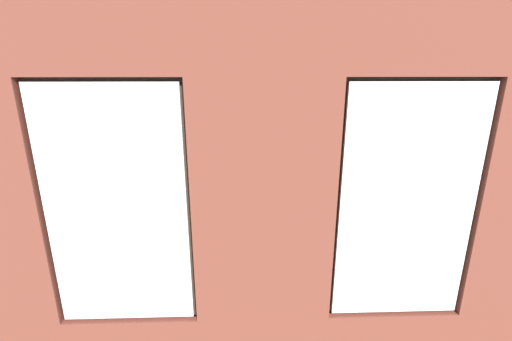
# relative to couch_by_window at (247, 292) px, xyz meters

# --- Properties ---
(ground_plane) EXTENTS (6.85, 6.51, 0.10)m
(ground_plane) POSITION_rel_couch_by_window_xyz_m (-0.13, -2.23, -0.38)
(ground_plane) COLOR brown
(brick_wall_with_windows) EXTENTS (6.25, 0.30, 3.59)m
(brick_wall_with_windows) POSITION_rel_couch_by_window_xyz_m (-0.13, 0.65, 1.47)
(brick_wall_with_windows) COLOR brown
(brick_wall_with_windows) RESTS_ON ground_plane
(white_wall_right) EXTENTS (0.10, 5.51, 3.59)m
(white_wall_right) POSITION_rel_couch_by_window_xyz_m (2.95, -2.03, 1.46)
(white_wall_right) COLOR silver
(white_wall_right) RESTS_ON ground_plane
(couch_by_window) EXTENTS (1.90, 0.87, 0.80)m
(couch_by_window) POSITION_rel_couch_by_window_xyz_m (0.00, 0.00, 0.00)
(couch_by_window) COLOR black
(couch_by_window) RESTS_ON ground_plane
(couch_left) EXTENTS (0.95, 2.05, 0.80)m
(couch_left) POSITION_rel_couch_by_window_xyz_m (-2.55, -2.25, -0.00)
(couch_left) COLOR black
(couch_left) RESTS_ON ground_plane
(coffee_table) EXTENTS (1.58, 0.88, 0.42)m
(coffee_table) POSITION_rel_couch_by_window_xyz_m (-0.22, -2.12, 0.04)
(coffee_table) COLOR tan
(coffee_table) RESTS_ON ground_plane
(cup_ceramic) EXTENTS (0.09, 0.09, 0.10)m
(cup_ceramic) POSITION_rel_couch_by_window_xyz_m (-0.02, -2.23, 0.14)
(cup_ceramic) COLOR #33567F
(cup_ceramic) RESTS_ON coffee_table
(candle_jar) EXTENTS (0.08, 0.08, 0.10)m
(candle_jar) POSITION_rel_couch_by_window_xyz_m (-0.22, -2.12, 0.14)
(candle_jar) COLOR #B7333D
(candle_jar) RESTS_ON coffee_table
(table_plant_small) EXTENTS (0.12, 0.12, 0.20)m
(table_plant_small) POSITION_rel_couch_by_window_xyz_m (0.26, -1.99, 0.20)
(table_plant_small) COLOR gray
(table_plant_small) RESTS_ON coffee_table
(remote_silver) EXTENTS (0.17, 0.12, 0.02)m
(remote_silver) POSITION_rel_couch_by_window_xyz_m (-0.33, -1.99, 0.10)
(remote_silver) COLOR #B2B2B7
(remote_silver) RESTS_ON coffee_table
(media_console) EXTENTS (1.24, 0.42, 0.45)m
(media_console) POSITION_rel_couch_by_window_xyz_m (2.65, -2.75, -0.10)
(media_console) COLOR black
(media_console) RESTS_ON ground_plane
(tv_flatscreen) EXTENTS (0.92, 0.20, 0.67)m
(tv_flatscreen) POSITION_rel_couch_by_window_xyz_m (2.65, -2.76, 0.46)
(tv_flatscreen) COLOR black
(tv_flatscreen) RESTS_ON media_console
(papasan_chair) EXTENTS (1.02, 1.02, 0.66)m
(papasan_chair) POSITION_rel_couch_by_window_xyz_m (0.40, -4.17, 0.10)
(papasan_chair) COLOR olive
(papasan_chair) RESTS_ON ground_plane
(potted_plant_by_left_couch) EXTENTS (0.41, 0.41, 0.54)m
(potted_plant_by_left_couch) POSITION_rel_couch_by_window_xyz_m (-2.15, -3.71, 0.04)
(potted_plant_by_left_couch) COLOR brown
(potted_plant_by_left_couch) RESTS_ON ground_plane
(potted_plant_beside_window_right) EXTENTS (0.92, 0.92, 1.34)m
(potted_plant_beside_window_right) POSITION_rel_couch_by_window_xyz_m (2.02, 0.11, 0.34)
(potted_plant_beside_window_right) COLOR gray
(potted_plant_beside_window_right) RESTS_ON ground_plane
(potted_plant_foreground_right) EXTENTS (1.11, 1.04, 1.44)m
(potted_plant_foreground_right) POSITION_rel_couch_by_window_xyz_m (2.34, -4.45, 0.49)
(potted_plant_foreground_right) COLOR beige
(potted_plant_foreground_right) RESTS_ON ground_plane
(potted_plant_near_tv) EXTENTS (0.76, 0.73, 1.06)m
(potted_plant_near_tv) POSITION_rel_couch_by_window_xyz_m (2.10, -1.68, 0.16)
(potted_plant_near_tv) COLOR #47423D
(potted_plant_near_tv) RESTS_ON ground_plane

